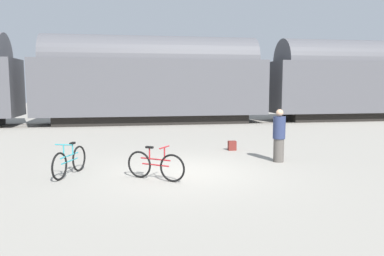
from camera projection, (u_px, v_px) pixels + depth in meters
name	position (u px, v px, depth m)	size (l,w,h in m)	color
ground_plane	(184.00, 172.00, 10.12)	(80.00, 80.00, 0.00)	gray
freight_train	(152.00, 78.00, 22.26)	(42.19, 2.97, 5.19)	black
rail_near	(154.00, 125.00, 21.88)	(54.19, 0.07, 0.01)	#4C4238
rail_far	(152.00, 122.00, 23.28)	(54.19, 0.07, 0.01)	#4C4238
bicycle_teal	(70.00, 161.00, 9.72)	(0.65, 1.61, 0.87)	black
bicycle_maroon	(155.00, 165.00, 9.28)	(1.37, 1.00, 0.86)	black
person_in_navy	(279.00, 136.00, 11.38)	(0.37, 0.37, 1.62)	#514C47
backpack	(232.00, 146.00, 13.44)	(0.28, 0.20, 0.34)	maroon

